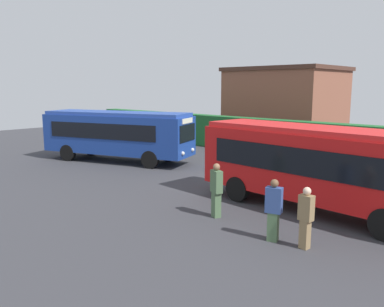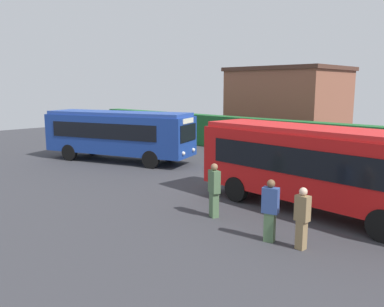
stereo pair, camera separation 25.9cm
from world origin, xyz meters
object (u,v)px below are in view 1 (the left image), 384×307
Objects in this scene: bus_red at (319,164)px; person_left at (216,189)px; bus_blue at (117,133)px; person_right at (363,176)px; person_center at (274,209)px; person_far at (306,216)px; traffic_cone at (289,165)px.

bus_red reaches higher than person_left.
person_right is (14.04, 1.46, -0.72)m from bus_blue.
bus_red is 4.98× the size of person_center.
person_far is (14.56, -4.30, -0.80)m from bus_blue.
bus_red is 4.88× the size of person_right.
bus_blue is 15.91× the size of traffic_cone.
person_right is 5.78m from person_far.
traffic_cone is at bearing -169.35° from person_center.
bus_red is 7.15m from traffic_cone.
person_right is (0.75, 2.41, -0.76)m from bus_red.
bus_blue is 14.34m from person_center.
person_center is at bearing 101.33° from person_left.
person_center is 0.98× the size of person_right.
person_left is (-2.27, -2.97, -0.77)m from bus_red.
traffic_cone is at bearing 31.85° from person_right.
bus_red is (13.29, -0.95, 0.03)m from bus_blue.
bus_blue is 10.27m from traffic_cone.
bus_blue is 13.32m from bus_red.
bus_blue is 15.21m from person_far.
bus_red is 2.64m from person_right.
bus_red is 15.50× the size of traffic_cone.
bus_blue is at bearing -86.93° from person_left.
person_far is (3.54, -0.38, -0.07)m from person_left.
person_center is 0.96m from person_far.
traffic_cone is (-5.51, 8.92, -0.65)m from person_far.
person_center is 5.92m from person_right.
person_left is at bearing -117.39° from person_center.
traffic_cone is (-4.24, 5.57, -1.48)m from bus_red.
bus_blue reaches higher than traffic_cone.
bus_red is at bearing 169.31° from person_center.
traffic_cone is at bearing 130.31° from bus_red.
person_left is at bearing -124.29° from bus_red.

